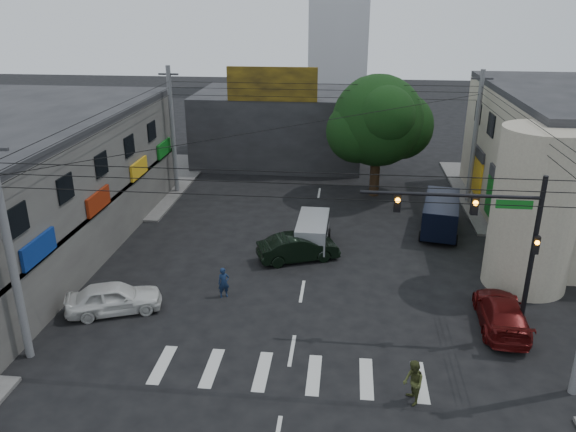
% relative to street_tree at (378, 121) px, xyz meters
% --- Properties ---
extents(ground, '(160.00, 160.00, 0.00)m').
position_rel_street_tree_xyz_m(ground, '(-4.00, -17.00, -5.47)').
color(ground, black).
rests_on(ground, ground).
extents(sidewalk_far_left, '(16.00, 16.00, 0.15)m').
position_rel_street_tree_xyz_m(sidewalk_far_left, '(-22.00, 1.00, -5.40)').
color(sidewalk_far_left, '#514F4C').
rests_on(sidewalk_far_left, ground).
extents(sidewalk_far_right, '(16.00, 16.00, 0.15)m').
position_rel_street_tree_xyz_m(sidewalk_far_right, '(14.00, 1.00, -5.40)').
color(sidewalk_far_right, '#514F4C').
rests_on(sidewalk_far_right, ground).
extents(corner_column, '(4.00, 4.00, 8.00)m').
position_rel_street_tree_xyz_m(corner_column, '(7.00, -13.00, -1.47)').
color(corner_column, gray).
rests_on(corner_column, ground).
extents(building_far, '(14.00, 10.00, 6.00)m').
position_rel_street_tree_xyz_m(building_far, '(-8.00, 9.00, -2.47)').
color(building_far, '#232326').
rests_on(building_far, ground).
extents(billboard, '(7.00, 0.30, 2.60)m').
position_rel_street_tree_xyz_m(billboard, '(-8.00, 4.10, 1.83)').
color(billboard, olive).
rests_on(billboard, building_far).
extents(street_tree, '(6.40, 6.40, 8.70)m').
position_rel_street_tree_xyz_m(street_tree, '(0.00, 0.00, 0.00)').
color(street_tree, black).
rests_on(street_tree, ground).
extents(traffic_gantry, '(7.10, 0.35, 7.20)m').
position_rel_street_tree_xyz_m(traffic_gantry, '(3.82, -18.00, -0.64)').
color(traffic_gantry, black).
rests_on(traffic_gantry, ground).
extents(utility_pole_near_left, '(0.32, 0.32, 9.20)m').
position_rel_street_tree_xyz_m(utility_pole_near_left, '(-14.50, -21.50, -0.87)').
color(utility_pole_near_left, '#59595B').
rests_on(utility_pole_near_left, ground).
extents(utility_pole_far_left, '(0.32, 0.32, 9.20)m').
position_rel_street_tree_xyz_m(utility_pole_far_left, '(-14.50, -1.00, -0.87)').
color(utility_pole_far_left, '#59595B').
rests_on(utility_pole_far_left, ground).
extents(utility_pole_far_right, '(0.32, 0.32, 9.20)m').
position_rel_street_tree_xyz_m(utility_pole_far_right, '(6.50, -1.00, -0.87)').
color(utility_pole_far_right, '#59595B').
rests_on(utility_pole_far_right, ground).
extents(dark_sedan, '(4.60, 5.50, 1.46)m').
position_rel_street_tree_xyz_m(dark_sedan, '(-4.53, -11.46, -4.74)').
color(dark_sedan, black).
rests_on(dark_sedan, ground).
extents(white_compact, '(4.55, 5.40, 1.45)m').
position_rel_street_tree_xyz_m(white_compact, '(-12.41, -17.82, -4.75)').
color(white_compact, silver).
rests_on(white_compact, ground).
extents(maroon_sedan, '(2.49, 4.99, 1.38)m').
position_rel_street_tree_xyz_m(maroon_sedan, '(4.92, -17.21, -4.78)').
color(maroon_sedan, '#4B0B0A').
rests_on(maroon_sedan, ground).
extents(silver_minivan, '(4.10, 1.83, 1.74)m').
position_rel_street_tree_xyz_m(silver_minivan, '(-3.86, -9.70, -4.60)').
color(silver_minivan, '#999CA1').
rests_on(silver_minivan, ground).
extents(navy_van, '(5.94, 3.86, 2.09)m').
position_rel_street_tree_xyz_m(navy_van, '(3.79, -6.56, -4.43)').
color(navy_van, black).
rests_on(navy_van, ground).
extents(traffic_officer, '(0.83, 0.78, 1.51)m').
position_rel_street_tree_xyz_m(traffic_officer, '(-7.71, -15.91, -4.72)').
color(traffic_officer, '#12213F').
rests_on(traffic_officer, ground).
extents(pedestrian_olive, '(1.13, 1.03, 1.71)m').
position_rel_street_tree_xyz_m(pedestrian_olive, '(0.57, -22.68, -4.62)').
color(pedestrian_olive, '#3E441F').
rests_on(pedestrian_olive, ground).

